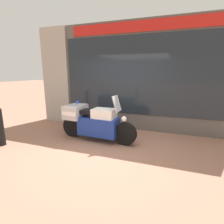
{
  "coord_description": "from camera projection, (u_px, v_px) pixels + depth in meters",
  "views": [
    {
      "loc": [
        1.53,
        -3.79,
        1.91
      ],
      "look_at": [
        -0.18,
        1.0,
        0.74
      ],
      "focal_mm": 28.0,
      "sensor_mm": 36.0,
      "label": 1
    }
  ],
  "objects": [
    {
      "name": "shop_building",
      "position": [
        114.0,
        77.0,
        6.0
      ],
      "size": [
        6.52,
        0.55,
        3.47
      ],
      "color": "#56514C",
      "rests_on": "ground"
    },
    {
      "name": "street_bollard",
      "position": [
        0.0,
        126.0,
        4.55
      ],
      "size": [
        0.18,
        0.18,
        1.03
      ],
      "color": "black",
      "rests_on": "ground"
    },
    {
      "name": "window_display",
      "position": [
        140.0,
        116.0,
        6.01
      ],
      "size": [
        4.98,
        0.3,
        1.79
      ],
      "color": "slate",
      "rests_on": "ground"
    },
    {
      "name": "paramedic_motorcycle",
      "position": [
        93.0,
        121.0,
        4.93
      ],
      "size": [
        2.28,
        0.7,
        1.31
      ],
      "rotation": [
        0.0,
        0.0,
        -0.06
      ],
      "color": "black",
      "rests_on": "ground"
    },
    {
      "name": "ground_plane",
      "position": [
        105.0,
        149.0,
        4.4
      ],
      "size": [
        60.0,
        60.0,
        0.0
      ],
      "primitive_type": "plane",
      "color": "#9E6B56"
    }
  ]
}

